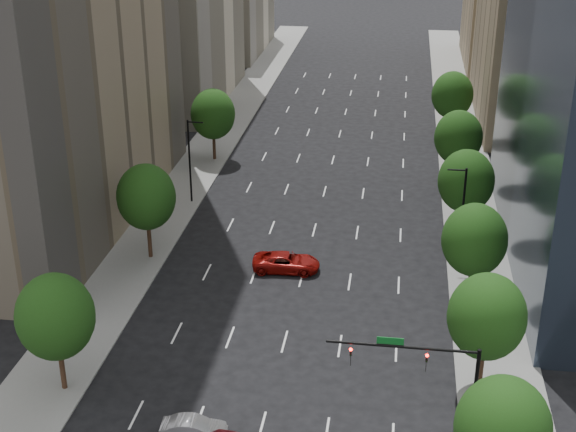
% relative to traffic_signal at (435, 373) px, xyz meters
% --- Properties ---
extents(sidewalk_left, '(6.00, 200.00, 0.15)m').
position_rel_traffic_signal_xyz_m(sidewalk_left, '(-26.03, 30.00, -5.10)').
color(sidewalk_left, slate).
rests_on(sidewalk_left, ground).
extents(sidewalk_right, '(6.00, 200.00, 0.15)m').
position_rel_traffic_signal_xyz_m(sidewalk_right, '(4.97, 30.00, -5.10)').
color(sidewalk_right, slate).
rests_on(sidewalk_right, ground).
extents(filler_left, '(14.00, 26.00, 18.00)m').
position_rel_traffic_signal_xyz_m(filler_left, '(-35.53, 106.00, 3.83)').
color(filler_left, beige).
rests_on(filler_left, ground).
extents(parking_tan_right, '(14.00, 30.00, 30.00)m').
position_rel_traffic_signal_xyz_m(parking_tan_right, '(14.47, 70.00, 9.83)').
color(parking_tan_right, '#8C7759').
rests_on(parking_tan_right, ground).
extents(filler_right, '(14.00, 26.00, 16.00)m').
position_rel_traffic_signal_xyz_m(filler_right, '(14.47, 103.00, 2.83)').
color(filler_right, '#8C7759').
rests_on(filler_right, ground).
extents(tree_right_0, '(5.20, 5.20, 8.39)m').
position_rel_traffic_signal_xyz_m(tree_right_0, '(3.47, -5.00, 0.22)').
color(tree_right_0, '#382316').
rests_on(tree_right_0, ground).
extents(tree_right_1, '(5.20, 5.20, 8.75)m').
position_rel_traffic_signal_xyz_m(tree_right_1, '(3.47, 6.00, 0.58)').
color(tree_right_1, '#382316').
rests_on(tree_right_1, ground).
extents(tree_right_2, '(5.20, 5.20, 8.61)m').
position_rel_traffic_signal_xyz_m(tree_right_2, '(3.47, 18.00, 0.43)').
color(tree_right_2, '#382316').
rests_on(tree_right_2, ground).
extents(tree_right_3, '(5.20, 5.20, 8.89)m').
position_rel_traffic_signal_xyz_m(tree_right_3, '(3.47, 30.00, 0.72)').
color(tree_right_3, '#382316').
rests_on(tree_right_3, ground).
extents(tree_right_4, '(5.20, 5.20, 8.46)m').
position_rel_traffic_signal_xyz_m(tree_right_4, '(3.47, 44.00, 0.29)').
color(tree_right_4, '#382316').
rests_on(tree_right_4, ground).
extents(tree_right_5, '(5.20, 5.20, 8.75)m').
position_rel_traffic_signal_xyz_m(tree_right_5, '(3.47, 60.00, 0.58)').
color(tree_right_5, '#382316').
rests_on(tree_right_5, ground).
extents(tree_left_0, '(5.20, 5.20, 8.75)m').
position_rel_traffic_signal_xyz_m(tree_left_0, '(-24.53, 2.00, 0.58)').
color(tree_left_0, '#382316').
rests_on(tree_left_0, ground).
extents(tree_left_1, '(5.20, 5.20, 8.97)m').
position_rel_traffic_signal_xyz_m(tree_left_1, '(-24.53, 22.00, 0.79)').
color(tree_left_1, '#382316').
rests_on(tree_left_1, ground).
extents(tree_left_2, '(5.20, 5.20, 8.68)m').
position_rel_traffic_signal_xyz_m(tree_left_2, '(-24.53, 48.00, 0.50)').
color(tree_left_2, '#382316').
rests_on(tree_left_2, ground).
extents(streetlight_rn, '(1.70, 0.20, 9.00)m').
position_rel_traffic_signal_xyz_m(streetlight_rn, '(2.91, 25.00, -0.33)').
color(streetlight_rn, black).
rests_on(streetlight_rn, ground).
extents(streetlight_ln, '(1.70, 0.20, 9.00)m').
position_rel_traffic_signal_xyz_m(streetlight_ln, '(-23.96, 35.00, -0.33)').
color(streetlight_ln, black).
rests_on(streetlight_ln, ground).
extents(traffic_signal, '(9.12, 0.40, 7.38)m').
position_rel_traffic_signal_xyz_m(traffic_signal, '(0.00, 0.00, 0.00)').
color(traffic_signal, black).
rests_on(traffic_signal, ground).
extents(car_silver, '(4.24, 1.75, 1.36)m').
position_rel_traffic_signal_xyz_m(car_silver, '(-14.55, -1.62, -4.49)').
color(car_silver, '#96969B').
rests_on(car_silver, ground).
extents(car_red_far, '(6.00, 3.02, 1.63)m').
position_rel_traffic_signal_xyz_m(car_red_far, '(-12.03, 21.31, -4.36)').
color(car_red_far, maroon).
rests_on(car_red_far, ground).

